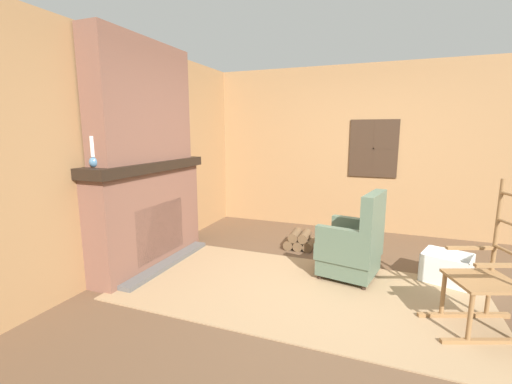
{
  "coord_description": "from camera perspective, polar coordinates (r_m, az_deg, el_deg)",
  "views": [
    {
      "loc": [
        0.4,
        -3.28,
        1.61
      ],
      "look_at": [
        -1.03,
        0.43,
        0.9
      ],
      "focal_mm": 24.0,
      "sensor_mm": 36.0,
      "label": 1
    }
  ],
  "objects": [
    {
      "name": "wood_panel_wall_left",
      "position": [
        4.35,
        -19.85,
        5.66
      ],
      "size": [
        0.06,
        5.43,
        2.63
      ],
      "color": "#9E7247",
      "rests_on": "ground"
    },
    {
      "name": "fireplace_hearth",
      "position": [
        4.32,
        -17.23,
        -3.52
      ],
      "size": [
        0.54,
        1.79,
        1.26
      ],
      "color": "brown",
      "rests_on": "ground"
    },
    {
      "name": "storage_case",
      "position": [
        4.44,
        -16.2,
        6.16
      ],
      "size": [
        0.13,
        0.21,
        0.15
      ],
      "color": "brown",
      "rests_on": "fireplace_hearth"
    },
    {
      "name": "laundry_basket",
      "position": [
        4.3,
        29.16,
        -10.95
      ],
      "size": [
        0.57,
        0.52,
        0.31
      ],
      "rotation": [
        0.0,
        0.0,
        -0.33
      ],
      "color": "white",
      "rests_on": "ground"
    },
    {
      "name": "ground_plane",
      "position": [
        3.68,
        13.26,
        -16.13
      ],
      "size": [
        14.0,
        14.0,
        0.0
      ],
      "primitive_type": "plane",
      "color": "brown"
    },
    {
      "name": "wood_panel_wall_back",
      "position": [
        5.75,
        17.27,
        6.76
      ],
      "size": [
        5.43,
        0.09,
        2.63
      ],
      "color": "#9E7247",
      "rests_on": "ground"
    },
    {
      "name": "area_rug",
      "position": [
        3.65,
        6.92,
        -16.0
      ],
      "size": [
        3.6,
        1.77,
        0.01
      ],
      "color": "#997A56",
      "rests_on": "ground"
    },
    {
      "name": "oil_lamp_vase",
      "position": [
        3.71,
        -25.39,
        5.37
      ],
      "size": [
        0.1,
        0.1,
        0.31
      ],
      "color": "#47708E",
      "rests_on": "fireplace_hearth"
    },
    {
      "name": "firewood_stack",
      "position": [
        4.84,
        7.3,
        -8.0
      ],
      "size": [
        0.41,
        0.36,
        0.24
      ],
      "rotation": [
        0.0,
        0.0,
        0.04
      ],
      "color": "brown",
      "rests_on": "ground"
    },
    {
      "name": "rocking_chair",
      "position": [
        3.38,
        34.2,
        -12.39
      ],
      "size": [
        0.9,
        0.68,
        1.23
      ],
      "rotation": [
        0.0,
        0.0,
        3.51
      ],
      "color": "olive",
      "rests_on": "ground"
    },
    {
      "name": "armchair",
      "position": [
        3.94,
        15.93,
        -8.73
      ],
      "size": [
        0.7,
        0.7,
        0.98
      ],
      "rotation": [
        0.0,
        0.0,
        2.94
      ],
      "color": "#516651",
      "rests_on": "ground"
    },
    {
      "name": "chimney_breast",
      "position": [
        4.23,
        -18.32,
        14.04
      ],
      "size": [
        0.29,
        1.49,
        1.35
      ],
      "color": "brown",
      "rests_on": "fireplace_hearth"
    }
  ]
}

